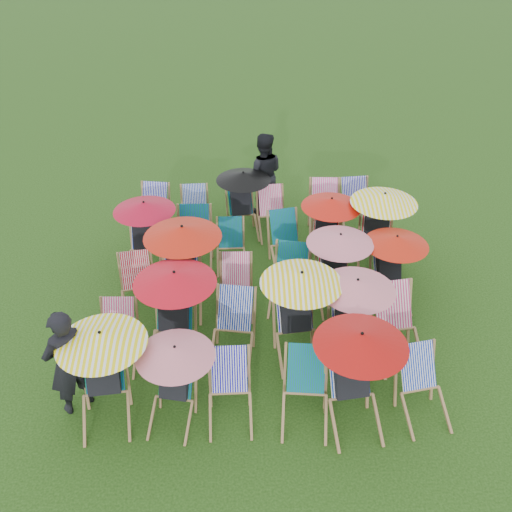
{
  "coord_description": "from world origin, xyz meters",
  "views": [
    {
      "loc": [
        -0.24,
        -7.18,
        6.07
      ],
      "look_at": [
        -0.08,
        0.2,
        0.9
      ],
      "focal_mm": 40.0,
      "sensor_mm": 36.0,
      "label": 1
    }
  ],
  "objects_px": {
    "deckchair_29": "(357,208)",
    "person_rear": "(263,174)",
    "deckchair_0": "(103,376)",
    "person_left": "(68,362)",
    "deckchair_5": "(424,389)"
  },
  "relations": [
    {
      "from": "deckchair_0",
      "to": "deckchair_29",
      "type": "distance_m",
      "value": 6.04
    },
    {
      "from": "person_left",
      "to": "deckchair_5",
      "type": "bearing_deg",
      "value": 133.86
    },
    {
      "from": "person_left",
      "to": "person_rear",
      "type": "distance_m",
      "value": 5.76
    },
    {
      "from": "deckchair_29",
      "to": "person_rear",
      "type": "relative_size",
      "value": 0.55
    },
    {
      "from": "deckchair_0",
      "to": "deckchair_29",
      "type": "height_order",
      "value": "deckchair_0"
    },
    {
      "from": "deckchair_29",
      "to": "person_rear",
      "type": "height_order",
      "value": "person_rear"
    },
    {
      "from": "deckchair_0",
      "to": "deckchair_5",
      "type": "relative_size",
      "value": 1.45
    },
    {
      "from": "deckchair_29",
      "to": "person_left",
      "type": "height_order",
      "value": "person_left"
    },
    {
      "from": "deckchair_29",
      "to": "deckchair_5",
      "type": "bearing_deg",
      "value": -94.84
    },
    {
      "from": "deckchair_0",
      "to": "deckchair_5",
      "type": "xyz_separation_m",
      "value": [
        4.1,
        -0.08,
        -0.26
      ]
    },
    {
      "from": "deckchair_0",
      "to": "person_left",
      "type": "relative_size",
      "value": 0.83
    },
    {
      "from": "deckchair_29",
      "to": "person_rear",
      "type": "bearing_deg",
      "value": 151.62
    },
    {
      "from": "deckchair_5",
      "to": "deckchair_29",
      "type": "xyz_separation_m",
      "value": [
        -0.1,
        4.59,
        0.03
      ]
    },
    {
      "from": "deckchair_29",
      "to": "person_left",
      "type": "xyz_separation_m",
      "value": [
        -4.46,
        -4.37,
        0.34
      ]
    },
    {
      "from": "person_left",
      "to": "deckchair_29",
      "type": "bearing_deg",
      "value": -178.95
    }
  ]
}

